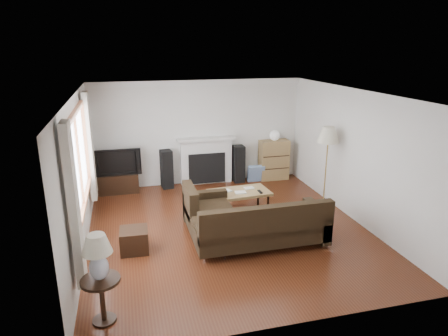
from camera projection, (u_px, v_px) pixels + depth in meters
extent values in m
cube|color=#4B2110|center=(228.00, 229.00, 7.42)|extent=(5.10, 5.60, 0.04)
cube|color=white|center=(228.00, 93.00, 6.67)|extent=(5.10, 5.60, 0.04)
cube|color=white|center=(199.00, 133.00, 9.59)|extent=(5.00, 0.04, 2.50)
cube|color=white|center=(291.00, 233.00, 4.50)|extent=(5.00, 0.04, 2.50)
cube|color=white|center=(79.00, 176.00, 6.45)|extent=(0.04, 5.50, 2.50)
cube|color=white|center=(354.00, 155.00, 7.64)|extent=(0.04, 5.50, 2.50)
cube|color=brown|center=(79.00, 161.00, 6.19)|extent=(0.12, 2.74, 1.54)
cube|color=beige|center=(74.00, 207.00, 4.84)|extent=(0.10, 0.35, 2.10)
cube|color=beige|center=(90.00, 147.00, 7.65)|extent=(0.10, 0.35, 2.10)
cube|color=white|center=(206.00, 161.00, 9.72)|extent=(1.40, 0.26, 1.15)
cube|color=black|center=(119.00, 183.00, 9.20)|extent=(0.90, 0.40, 0.45)
imported|color=black|center=(117.00, 161.00, 9.05)|extent=(1.06, 0.14, 0.61)
cube|color=black|center=(167.00, 169.00, 9.44)|extent=(0.29, 0.34, 0.92)
cube|color=black|center=(239.00, 164.00, 9.86)|extent=(0.26, 0.31, 0.91)
cube|color=olive|center=(274.00, 160.00, 10.05)|extent=(0.73, 0.35, 1.00)
sphere|color=white|center=(275.00, 136.00, 9.86)|extent=(0.25, 0.25, 0.25)
cube|color=black|center=(260.00, 224.00, 6.72)|extent=(2.44, 1.79, 0.79)
cube|color=#9A7B4A|center=(239.00, 202.00, 8.07)|extent=(1.25, 0.74, 0.47)
cube|color=black|center=(134.00, 240.00, 6.58)|extent=(0.47, 0.47, 0.38)
cube|color=#B8903F|center=(326.00, 168.00, 8.14)|extent=(0.54, 0.54, 1.73)
cube|color=black|center=(102.00, 300.00, 4.87)|extent=(0.48, 0.48, 0.60)
cube|color=silver|center=(98.00, 258.00, 4.69)|extent=(0.36, 0.36, 0.58)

